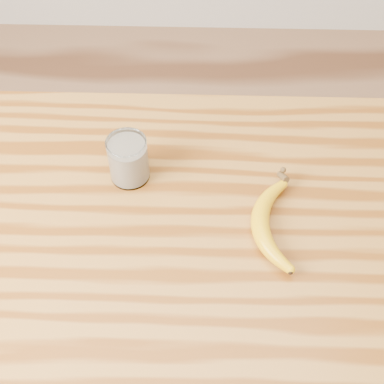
{
  "coord_description": "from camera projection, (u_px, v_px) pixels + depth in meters",
  "views": [
    {
      "loc": [
        0.13,
        -0.6,
        1.77
      ],
      "look_at": [
        0.11,
        0.07,
        0.93
      ],
      "focal_mm": 50.0,
      "sensor_mm": 36.0,
      "label": 1
    }
  ],
  "objects": [
    {
      "name": "room",
      "position": [
        106.0,
        34.0,
        0.7
      ],
      "size": [
        4.04,
        4.04,
        2.7
      ],
      "color": "#896243",
      "rests_on": "ground"
    },
    {
      "name": "banana",
      "position": [
        259.0,
        223.0,
        1.04
      ],
      "size": [
        0.11,
        0.3,
        0.04
      ],
      "primitive_type": null,
      "rotation": [
        0.0,
        0.0,
        -0.01
      ],
      "color": "#DDA30B",
      "rests_on": "table"
    },
    {
      "name": "table",
      "position": [
        139.0,
        262.0,
        1.16
      ],
      "size": [
        1.2,
        0.8,
        0.9
      ],
      "color": "#976327",
      "rests_on": "ground"
    },
    {
      "name": "smoothie_glass",
      "position": [
        128.0,
        160.0,
        1.1
      ],
      "size": [
        0.08,
        0.08,
        0.1
      ],
      "color": "white",
      "rests_on": "table"
    }
  ]
}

